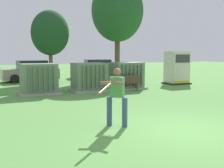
{
  "coord_description": "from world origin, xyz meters",
  "views": [
    {
      "loc": [
        -5.07,
        -5.8,
        2.18
      ],
      "look_at": [
        -0.6,
        3.5,
        1.0
      ],
      "focal_mm": 43.54,
      "sensor_mm": 36.0,
      "label": 1
    }
  ],
  "objects_px": {
    "transformer_west": "(39,79)",
    "sports_ball": "(110,136)",
    "parked_car_right_of_center": "(96,69)",
    "parked_car_left_of_center": "(31,72)",
    "transformer_mid_west": "(89,77)",
    "generator_enclosure": "(177,68)",
    "park_bench": "(124,82)",
    "batter": "(116,94)",
    "transformer_mid_east": "(126,76)"
  },
  "relations": [
    {
      "from": "sports_ball",
      "to": "generator_enclosure",
      "type": "bearing_deg",
      "value": 43.77
    },
    {
      "from": "batter",
      "to": "park_bench",
      "type": "bearing_deg",
      "value": 59.98
    },
    {
      "from": "transformer_west",
      "to": "parked_car_right_of_center",
      "type": "distance_m",
      "value": 9.94
    },
    {
      "from": "parked_car_left_of_center",
      "to": "transformer_mid_east",
      "type": "bearing_deg",
      "value": -57.16
    },
    {
      "from": "generator_enclosure",
      "to": "park_bench",
      "type": "distance_m",
      "value": 5.32
    },
    {
      "from": "sports_ball",
      "to": "transformer_west",
      "type": "bearing_deg",
      "value": 91.18
    },
    {
      "from": "transformer_mid_east",
      "to": "batter",
      "type": "bearing_deg",
      "value": -120.59
    },
    {
      "from": "parked_car_right_of_center",
      "to": "parked_car_left_of_center",
      "type": "bearing_deg",
      "value": -173.84
    },
    {
      "from": "transformer_mid_west",
      "to": "transformer_mid_east",
      "type": "bearing_deg",
      "value": 0.04
    },
    {
      "from": "transformer_mid_west",
      "to": "generator_enclosure",
      "type": "xyz_separation_m",
      "value": [
        6.9,
        0.74,
        0.35
      ]
    },
    {
      "from": "transformer_west",
      "to": "generator_enclosure",
      "type": "xyz_separation_m",
      "value": [
        9.72,
        0.62,
        0.35
      ]
    },
    {
      "from": "transformer_west",
      "to": "batter",
      "type": "height_order",
      "value": "batter"
    },
    {
      "from": "park_bench",
      "to": "parked_car_right_of_center",
      "type": "distance_m",
      "value": 8.7
    },
    {
      "from": "transformer_west",
      "to": "parked_car_left_of_center",
      "type": "bearing_deg",
      "value": 84.35
    },
    {
      "from": "transformer_mid_east",
      "to": "parked_car_right_of_center",
      "type": "distance_m",
      "value": 7.78
    },
    {
      "from": "batter",
      "to": "transformer_mid_west",
      "type": "bearing_deg",
      "value": 75.01
    },
    {
      "from": "transformer_west",
      "to": "sports_ball",
      "type": "xyz_separation_m",
      "value": [
        0.18,
        -8.53,
        -0.74
      ]
    },
    {
      "from": "transformer_west",
      "to": "generator_enclosure",
      "type": "height_order",
      "value": "generator_enclosure"
    },
    {
      "from": "transformer_west",
      "to": "transformer_mid_west",
      "type": "xyz_separation_m",
      "value": [
        2.82,
        -0.13,
        0.0
      ]
    },
    {
      "from": "transformer_mid_west",
      "to": "batter",
      "type": "relative_size",
      "value": 1.21
    },
    {
      "from": "transformer_mid_west",
      "to": "sports_ball",
      "type": "bearing_deg",
      "value": -107.47
    },
    {
      "from": "transformer_mid_west",
      "to": "sports_ball",
      "type": "height_order",
      "value": "transformer_mid_west"
    },
    {
      "from": "transformer_mid_east",
      "to": "batter",
      "type": "distance_m",
      "value": 8.73
    },
    {
      "from": "transformer_mid_west",
      "to": "transformer_mid_east",
      "type": "relative_size",
      "value": 1.0
    },
    {
      "from": "transformer_west",
      "to": "generator_enclosure",
      "type": "distance_m",
      "value": 9.75
    },
    {
      "from": "transformer_mid_east",
      "to": "generator_enclosure",
      "type": "xyz_separation_m",
      "value": [
        4.47,
        0.74,
        0.35
      ]
    },
    {
      "from": "park_bench",
      "to": "sports_ball",
      "type": "xyz_separation_m",
      "value": [
        -4.5,
        -7.58,
        -0.49
      ]
    },
    {
      "from": "transformer_west",
      "to": "parked_car_right_of_center",
      "type": "xyz_separation_m",
      "value": [
        6.44,
        7.56,
        -0.04
      ]
    },
    {
      "from": "transformer_mid_east",
      "to": "park_bench",
      "type": "distance_m",
      "value": 1.04
    },
    {
      "from": "transformer_west",
      "to": "batter",
      "type": "relative_size",
      "value": 1.21
    },
    {
      "from": "transformer_mid_west",
      "to": "parked_car_left_of_center",
      "type": "height_order",
      "value": "same"
    },
    {
      "from": "sports_ball",
      "to": "parked_car_right_of_center",
      "type": "bearing_deg",
      "value": 68.73
    },
    {
      "from": "generator_enclosure",
      "to": "sports_ball",
      "type": "xyz_separation_m",
      "value": [
        -9.55,
        -9.15,
        -1.09
      ]
    },
    {
      "from": "transformer_mid_east",
      "to": "parked_car_left_of_center",
      "type": "bearing_deg",
      "value": 122.84
    },
    {
      "from": "batter",
      "to": "sports_ball",
      "type": "relative_size",
      "value": 19.33
    },
    {
      "from": "park_bench",
      "to": "parked_car_left_of_center",
      "type": "distance_m",
      "value": 8.85
    },
    {
      "from": "transformer_mid_east",
      "to": "parked_car_left_of_center",
      "type": "distance_m",
      "value": 8.41
    },
    {
      "from": "transformer_west",
      "to": "generator_enclosure",
      "type": "bearing_deg",
      "value": 3.63
    },
    {
      "from": "parked_car_left_of_center",
      "to": "park_bench",
      "type": "bearing_deg",
      "value": -63.23
    },
    {
      "from": "parked_car_left_of_center",
      "to": "sports_ball",
      "type": "bearing_deg",
      "value": -91.89
    },
    {
      "from": "batter",
      "to": "parked_car_right_of_center",
      "type": "xyz_separation_m",
      "value": [
        5.63,
        15.2,
        -0.22
      ]
    },
    {
      "from": "transformer_west",
      "to": "parked_car_left_of_center",
      "type": "relative_size",
      "value": 0.49
    },
    {
      "from": "batter",
      "to": "parked_car_right_of_center",
      "type": "height_order",
      "value": "batter"
    },
    {
      "from": "batter",
      "to": "sports_ball",
      "type": "distance_m",
      "value": 1.44
    },
    {
      "from": "sports_ball",
      "to": "park_bench",
      "type": "bearing_deg",
      "value": 59.32
    },
    {
      "from": "transformer_mid_west",
      "to": "parked_car_right_of_center",
      "type": "distance_m",
      "value": 8.5
    },
    {
      "from": "generator_enclosure",
      "to": "batter",
      "type": "xyz_separation_m",
      "value": [
        -8.91,
        -8.25,
        -0.16
      ]
    },
    {
      "from": "transformer_mid_east",
      "to": "generator_enclosure",
      "type": "height_order",
      "value": "generator_enclosure"
    },
    {
      "from": "transformer_west",
      "to": "sports_ball",
      "type": "relative_size",
      "value": 23.33
    },
    {
      "from": "transformer_mid_east",
      "to": "park_bench",
      "type": "xyz_separation_m",
      "value": [
        -0.58,
        -0.83,
        -0.25
      ]
    }
  ]
}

